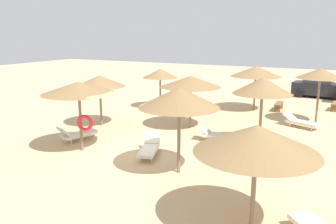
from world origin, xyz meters
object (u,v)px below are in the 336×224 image
(parasol_9, at_px, (100,81))
(parasol_3, at_px, (179,98))
(parasol_2, at_px, (256,139))
(lounger_1, at_px, (219,135))
(parked_car, at_px, (320,87))
(lounger_5, at_px, (300,122))
(lounger_4, at_px, (78,134))
(parasol_5, at_px, (320,74))
(parasol_7, at_px, (256,71))
(bench_0, at_px, (279,105))
(lounger_3, at_px, (149,148))
(lounger_6, at_px, (186,108))
(bench_2, at_px, (336,105))
(parasol_1, at_px, (263,86))
(parasol_4, at_px, (79,88))
(parasol_6, at_px, (160,73))
(parasol_8, at_px, (191,82))

(parasol_9, bearing_deg, parasol_3, -31.45)
(parasol_2, bearing_deg, lounger_1, 115.45)
(parked_car, bearing_deg, lounger_5, -91.41)
(parasol_3, height_order, parked_car, parasol_3)
(parasol_9, relative_size, lounger_4, 1.36)
(parasol_5, bearing_deg, parasol_7, 156.74)
(parasol_2, xyz_separation_m, lounger_1, (-3.12, 6.56, -2.05))
(lounger_5, xyz_separation_m, bench_0, (-1.73, 3.72, 0.03))
(parasol_3, relative_size, parasol_7, 0.97)
(parasol_3, xyz_separation_m, lounger_3, (-1.79, 1.04, -2.37))
(parasol_9, bearing_deg, lounger_6, 59.74)
(lounger_4, relative_size, lounger_6, 1.00)
(lounger_5, height_order, bench_2, lounger_5)
(bench_0, bearing_deg, parasol_7, -153.24)
(parasol_9, relative_size, bench_2, 1.75)
(lounger_1, distance_m, lounger_6, 5.93)
(parasol_1, distance_m, bench_0, 8.37)
(parasol_4, bearing_deg, parasol_9, 116.30)
(parasol_7, relative_size, parasol_9, 1.17)
(parasol_3, distance_m, lounger_3, 3.15)
(bench_0, distance_m, parked_car, 6.48)
(parasol_1, relative_size, parked_car, 0.73)
(parasol_6, bearing_deg, parasol_7, 20.09)
(lounger_6, distance_m, parked_car, 11.76)
(parasol_7, height_order, lounger_3, parasol_7)
(parasol_5, bearing_deg, parasol_2, -92.62)
(lounger_4, relative_size, bench_0, 1.31)
(parasol_2, relative_size, lounger_4, 1.54)
(parasol_6, distance_m, lounger_6, 2.93)
(lounger_3, height_order, bench_2, lounger_3)
(parasol_9, xyz_separation_m, lounger_6, (2.81, 4.82, -2.07))
(parked_car, bearing_deg, parasol_7, -116.28)
(parasol_5, bearing_deg, bench_2, 78.41)
(lounger_4, bearing_deg, lounger_6, 74.51)
(parasol_7, bearing_deg, lounger_6, -143.95)
(parasol_1, height_order, parasol_3, parasol_3)
(lounger_1, relative_size, lounger_3, 1.02)
(lounger_5, bearing_deg, lounger_6, 176.56)
(parasol_5, xyz_separation_m, parasol_8, (-5.77, -4.09, -0.29))
(parasol_4, xyz_separation_m, bench_0, (6.00, 11.77, -2.28))
(lounger_4, distance_m, lounger_5, 11.31)
(parasol_3, relative_size, parked_car, 0.74)
(parasol_1, xyz_separation_m, lounger_5, (1.17, 4.30, -2.37))
(parasol_7, xyz_separation_m, lounger_1, (0.13, -7.23, -2.18))
(lounger_1, distance_m, lounger_3, 3.60)
(parasol_3, relative_size, bench_2, 1.99)
(parasol_3, height_order, lounger_5, parasol_3)
(parasol_4, relative_size, lounger_3, 1.55)
(lounger_1, xyz_separation_m, lounger_4, (-5.78, -2.87, 0.01))
(lounger_3, xyz_separation_m, bench_2, (6.37, 12.76, 0.02))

